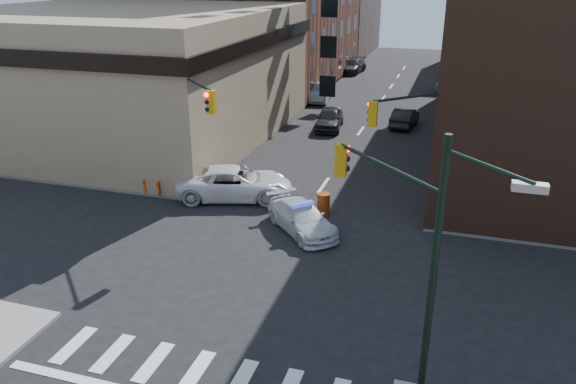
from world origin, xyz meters
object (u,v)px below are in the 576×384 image
Objects in this scene: parked_car_enear at (405,117)px; barrel_bank at (231,178)px; pickup at (235,183)px; barricade_nw_a at (160,182)px; parked_car_wnear at (329,118)px; police_car at (302,218)px; parked_car_wfar at (320,93)px; pedestrian_a at (209,165)px; pedestrian_b at (126,172)px; barrel_road at (324,204)px.

parked_car_enear is 18.10m from barrel_bank.
pickup is 1.41× the size of parked_car_enear.
barricade_nw_a is at bearing -153.49° from barrel_bank.
police_car is at bearing -86.95° from parked_car_wnear.
parked_car_enear is at bearing 38.64° from police_car.
parked_car_wfar is at bearing -13.62° from pickup.
pickup reaches higher than parked_car_wfar.
pedestrian_a reaches higher than pickup.
pedestrian_b is at bearing 124.56° from police_car.
parked_car_wnear is at bearing -23.05° from pickup.
police_car is 0.98× the size of parked_car_wnear.
pedestrian_a reaches higher than barrel_road.
pickup reaches higher than barrel_road.
barrel_road is at bearing 12.00° from pedestrian_b.
barrel_bank is at bearing 33.44° from pedestrian_b.
parked_car_wfar is 10.83m from parked_car_enear.
parked_car_enear is 3.85× the size of barrel_bank.
pedestrian_a is 4.62m from pedestrian_b.
pedestrian_b is (-4.92, -25.06, 0.27)m from parked_car_wfar.
pickup is at bearing 19.11° from pedestrian_b.
barrel_bank is at bearing -106.27° from parked_car_wnear.
parked_car_wnear is at bearing 79.84° from barrel_bank.
parked_car_wnear is 2.58× the size of pedestrian_a.
barrel_road is at bearing -2.40° from pedestrian_a.
police_car reaches higher than barrel_road.
pedestrian_a is at bearing 64.84° from parked_car_enear.
barricade_nw_a is (-3.57, -1.78, 0.02)m from barrel_bank.
parked_car_enear is (2.59, 20.54, 0.05)m from police_car.
barrel_road is at bearing -83.90° from parked_car_wnear.
pickup reaches higher than barricade_nw_a.
police_car is 5.47m from pickup.
pedestrian_a reaches higher than parked_car_wnear.
barrel_road is at bearing -115.32° from pickup.
parked_car_enear reaches higher than barrel_road.
pickup is at bearing -102.43° from parked_car_wnear.
parked_car_wfar is (-5.92, 27.22, 0.13)m from police_car.
parked_car_enear is (7.20, 17.60, -0.13)m from pickup.
barricade_nw_a is (-8.98, 2.52, -0.09)m from police_car.
pedestrian_a is 1.62× the size of barrel_bank.
parked_car_wfar is at bearing -32.41° from parked_car_enear.
parked_car_wfar is 24.90m from barricade_nw_a.
pedestrian_a is at bearing 44.08° from pedestrian_b.
barricade_nw_a is at bearing 177.87° from barrel_road.
pedestrian_a reaches higher than parked_car_enear.
pedestrian_b reaches higher than barrel_bank.
barrel_road is (5.14, -0.78, -0.29)m from pickup.
police_car is at bearing -139.25° from pickup.
pedestrian_b is at bearing -177.72° from barricade_nw_a.
pickup is at bearing -20.12° from pedestrian_a.
barrel_road is 6.31m from barrel_bank.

